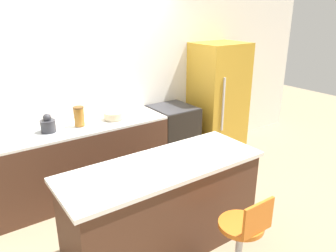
{
  "coord_description": "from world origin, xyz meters",
  "views": [
    {
      "loc": [
        -1.47,
        -3.25,
        2.22
      ],
      "look_at": [
        0.54,
        -0.37,
        0.94
      ],
      "focal_mm": 35.0,
      "sensor_mm": 36.0,
      "label": 1
    }
  ],
  "objects_px": {
    "oven_range": "(173,137)",
    "mixing_bowl": "(114,115)",
    "stool_chair": "(242,239)",
    "refrigerator": "(218,100)",
    "kettle": "(48,125)"
  },
  "relations": [
    {
      "from": "oven_range",
      "to": "mixing_bowl",
      "type": "relative_size",
      "value": 3.65
    },
    {
      "from": "oven_range",
      "to": "mixing_bowl",
      "type": "distance_m",
      "value": 1.04
    },
    {
      "from": "stool_chair",
      "to": "oven_range",
      "type": "bearing_deg",
      "value": 69.41
    },
    {
      "from": "refrigerator",
      "to": "stool_chair",
      "type": "bearing_deg",
      "value": -128.16
    },
    {
      "from": "oven_range",
      "to": "kettle",
      "type": "height_order",
      "value": "kettle"
    },
    {
      "from": "refrigerator",
      "to": "kettle",
      "type": "xyz_separation_m",
      "value": [
        -2.56,
        0.02,
        0.12
      ]
    },
    {
      "from": "refrigerator",
      "to": "stool_chair",
      "type": "distance_m",
      "value": 2.68
    },
    {
      "from": "oven_range",
      "to": "refrigerator",
      "type": "xyz_separation_m",
      "value": [
        0.85,
        -0.01,
        0.42
      ]
    },
    {
      "from": "mixing_bowl",
      "to": "refrigerator",
      "type": "bearing_deg",
      "value": -0.51
    },
    {
      "from": "kettle",
      "to": "mixing_bowl",
      "type": "relative_size",
      "value": 0.85
    },
    {
      "from": "oven_range",
      "to": "kettle",
      "type": "distance_m",
      "value": 1.79
    },
    {
      "from": "stool_chair",
      "to": "mixing_bowl",
      "type": "bearing_deg",
      "value": 93.47
    },
    {
      "from": "kettle",
      "to": "mixing_bowl",
      "type": "bearing_deg",
      "value": 0.0
    },
    {
      "from": "mixing_bowl",
      "to": "kettle",
      "type": "bearing_deg",
      "value": -180.0
    },
    {
      "from": "stool_chair",
      "to": "kettle",
      "type": "distance_m",
      "value": 2.36
    }
  ]
}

